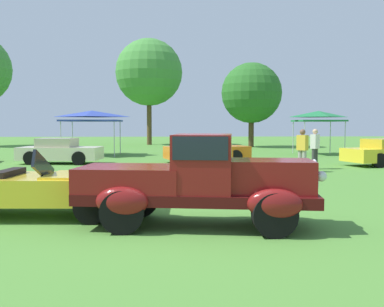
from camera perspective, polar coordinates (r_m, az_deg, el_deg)
name	(u,v)px	position (r m, az deg, el deg)	size (l,w,h in m)	color
ground_plane	(190,227)	(8.27, -0.23, -9.40)	(120.00, 120.00, 0.00)	#4C8433
feature_pickup_truck	(199,180)	(8.20, 0.87, -3.36)	(4.54, 2.29, 1.70)	#400B0B
neighbor_convertible	(37,188)	(9.71, -19.26, -4.16)	(4.73, 1.95, 1.40)	yellow
show_car_cream	(60,151)	(22.20, -16.59, 0.29)	(3.97, 2.08, 1.22)	beige
show_car_orange	(206,150)	(21.93, 1.87, 0.41)	(4.35, 2.68, 1.22)	orange
spectator_near_truck	(302,149)	(18.07, 13.95, 0.58)	(0.44, 0.46, 1.69)	#9E998E
spectator_between_cars	(315,147)	(19.41, 15.47, 0.76)	(0.45, 0.45, 1.69)	#383838
canopy_tent_left_field	(92,115)	(27.55, -12.70, 4.80)	(3.36, 3.36, 2.71)	#B7B7BC
canopy_tent_center_field	(318,116)	(28.75, 15.88, 4.69)	(2.73, 2.73, 2.71)	#B7B7BC
treeline_mid_left	(149,72)	(41.48, -5.54, 10.29)	(6.10, 6.10, 9.68)	brown
treeline_center	(251,93)	(37.17, 7.62, 7.68)	(4.96, 4.96, 6.93)	#47331E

